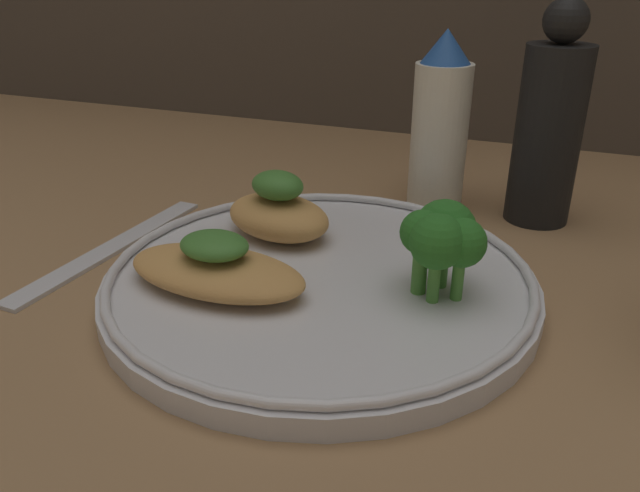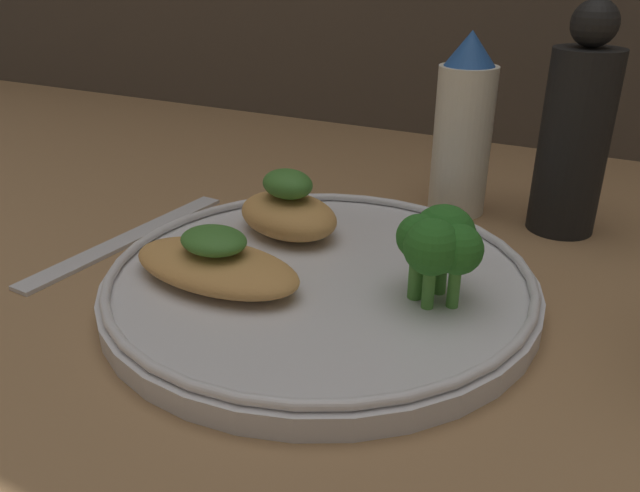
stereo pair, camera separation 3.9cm
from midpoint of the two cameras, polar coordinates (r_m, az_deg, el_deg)
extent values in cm
cube|color=#936D47|center=(40.95, -2.74, -5.01)|extent=(180.00, 180.00, 1.00)
cylinder|color=silver|center=(40.35, -2.78, -3.53)|extent=(27.63, 27.63, 1.40)
torus|color=silver|center=(39.88, -2.81, -2.28)|extent=(27.03, 27.03, 0.60)
ellipsoid|color=tan|center=(38.89, -12.31, -2.40)|extent=(12.02, 6.49, 2.09)
ellipsoid|color=#3D752D|center=(38.11, -12.56, -0.01)|extent=(4.50, 3.67, 1.49)
ellipsoid|color=tan|center=(45.25, -6.30, 2.62)|extent=(9.71, 8.23, 2.83)
ellipsoid|color=#3D752D|center=(44.38, -6.45, 5.49)|extent=(4.87, 4.38, 1.99)
cylinder|color=#4C8E38|center=(37.44, 9.69, -2.80)|extent=(0.71, 0.71, 2.67)
sphere|color=#286B23|center=(36.40, 9.96, 0.48)|extent=(2.91, 2.91, 2.91)
cylinder|color=#4C8E38|center=(38.49, 8.17, -2.14)|extent=(0.86, 0.86, 2.34)
sphere|color=#286B23|center=(37.41, 8.40, 1.28)|extent=(3.85, 3.85, 3.85)
cylinder|color=#4C8E38|center=(37.67, 6.27, -2.07)|extent=(0.91, 0.91, 3.04)
sphere|color=#286B23|center=(36.61, 6.45, 1.35)|extent=(2.67, 2.67, 2.67)
cylinder|color=#4C8E38|center=(36.63, 7.38, -3.23)|extent=(0.73, 0.73, 2.75)
sphere|color=#286B23|center=(35.51, 7.60, 0.33)|extent=(3.25, 3.25, 3.25)
cylinder|color=silver|center=(53.49, 8.76, 9.73)|extent=(4.71, 4.71, 12.13)
cone|color=#23519E|center=(52.03, 9.31, 17.60)|extent=(4.00, 4.00, 2.67)
cylinder|color=black|center=(52.17, 18.07, 9.46)|extent=(5.12, 5.12, 13.99)
sphere|color=black|center=(50.69, 19.44, 18.88)|extent=(3.33, 3.33, 3.33)
cube|color=silver|center=(49.54, -20.64, -0.05)|extent=(2.98, 19.50, 0.60)
camera|label=1|loc=(0.02, -92.86, -1.35)|focal=35.00mm
camera|label=2|loc=(0.02, 87.14, 1.35)|focal=35.00mm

